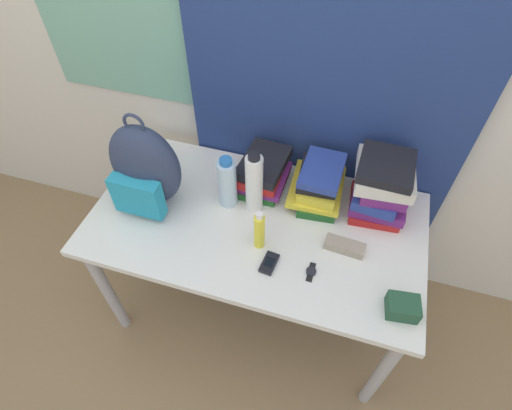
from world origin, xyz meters
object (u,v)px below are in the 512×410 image
object	(u,v)px
book_stack_left	(263,172)
sunscreen_bottle	(259,231)
camera_pouch	(403,307)
cell_phone	(269,263)
sports_bottle	(254,183)
book_stack_right	(381,186)
water_bottle	(227,183)
backpack	(145,168)
wristwatch	(311,272)
book_stack_center	(319,183)
sunglasses_case	(345,246)

from	to	relation	value
book_stack_left	sunscreen_bottle	distance (m)	0.32
sunscreen_bottle	camera_pouch	distance (m)	0.56
cell_phone	camera_pouch	world-z (taller)	camera_pouch
camera_pouch	sports_bottle	bearing A→B (deg)	153.66
sports_bottle	camera_pouch	world-z (taller)	sports_bottle
book_stack_right	camera_pouch	bearing A→B (deg)	-72.76
book_stack_right	water_bottle	xyz separation A→B (m)	(-0.59, -0.14, -0.02)
backpack	camera_pouch	distance (m)	1.06
backpack	sunscreen_bottle	world-z (taller)	backpack
backpack	sports_bottle	distance (m)	0.43
cell_phone	wristwatch	world-z (taller)	cell_phone
backpack	sunscreen_bottle	xyz separation A→B (m)	(0.49, -0.09, -0.09)
backpack	water_bottle	xyz separation A→B (m)	(0.31, 0.08, -0.07)
book_stack_left	sunscreen_bottle	world-z (taller)	sunscreen_bottle
book_stack_center	sunglasses_case	bearing A→B (deg)	-57.75
book_stack_left	cell_phone	world-z (taller)	book_stack_left
book_stack_left	sports_bottle	bearing A→B (deg)	-89.35
backpack	book_stack_right	xyz separation A→B (m)	(0.89, 0.22, -0.05)
backpack	water_bottle	size ratio (longest dim) A/B	1.78
book_stack_right	cell_phone	size ratio (longest dim) A/B	2.73
cell_phone	book_stack_left	bearing A→B (deg)	109.60
water_bottle	sports_bottle	xyz separation A→B (m)	(0.11, 0.01, 0.02)
book_stack_right	wristwatch	bearing A→B (deg)	-116.05
water_bottle	cell_phone	size ratio (longest dim) A/B	2.51
wristwatch	book_stack_left	bearing A→B (deg)	127.88
book_stack_left	book_stack_right	distance (m)	0.48
sunglasses_case	camera_pouch	bearing A→B (deg)	-41.75
sports_bottle	sunscreen_bottle	bearing A→B (deg)	-67.12
book_stack_right	sunscreen_bottle	xyz separation A→B (m)	(-0.40, -0.31, -0.05)
sunscreen_bottle	sunglasses_case	size ratio (longest dim) A/B	1.20
book_stack_center	sports_bottle	size ratio (longest dim) A/B	1.01
book_stack_right	cell_phone	bearing A→B (deg)	-131.02
water_bottle	sunscreen_bottle	xyz separation A→B (m)	(0.19, -0.17, -0.03)
book_stack_left	book_stack_right	bearing A→B (deg)	0.31
book_stack_right	cell_phone	distance (m)	0.53
backpack	cell_phone	xyz separation A→B (m)	(0.55, -0.17, -0.17)
backpack	camera_pouch	world-z (taller)	backpack
sunscreen_bottle	sunglasses_case	xyz separation A→B (m)	(0.31, 0.07, -0.07)
camera_pouch	cell_phone	bearing A→B (deg)	174.11
backpack	sports_bottle	xyz separation A→B (m)	(0.42, 0.09, -0.04)
sports_bottle	camera_pouch	bearing A→B (deg)	-26.34
book_stack_left	sunscreen_bottle	xyz separation A→B (m)	(0.08, -0.31, 0.01)
book_stack_center	book_stack_left	bearing A→B (deg)	-179.80
book_stack_center	sports_bottle	xyz separation A→B (m)	(-0.24, -0.13, 0.06)
camera_pouch	wristwatch	world-z (taller)	camera_pouch
sports_bottle	backpack	bearing A→B (deg)	-168.20
book_stack_center	sunscreen_bottle	size ratio (longest dim) A/B	1.58
cell_phone	book_stack_center	bearing A→B (deg)	75.23
book_stack_center	water_bottle	size ratio (longest dim) A/B	1.21
book_stack_right	sunscreen_bottle	world-z (taller)	book_stack_right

